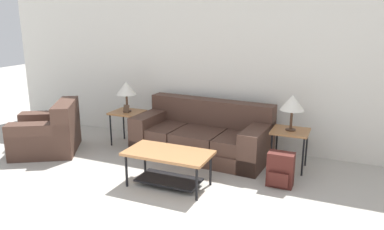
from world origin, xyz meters
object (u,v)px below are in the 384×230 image
Objects in this scene: armchair at (49,134)px; side_table_right at (290,135)px; table_lamp_left at (126,89)px; backpack at (280,170)px; side_table_left at (127,115)px; table_lamp_right at (292,103)px; couch at (203,136)px; coffee_table at (168,161)px.

side_table_right is at bearing 12.61° from armchair.
table_lamp_left is 2.83m from backpack.
table_lamp_right is at bearing 0.00° from side_table_left.
armchair is at bearing -159.74° from couch.
table_lamp_right is (1.30, 1.18, 0.61)m from coffee_table.
backpack is (2.66, -0.63, -0.28)m from side_table_left.
armchair reaches higher than side_table_left.
couch reaches higher than backpack.
side_table_right is 2.70m from table_lamp_left.
coffee_table is 2.16× the size of table_lamp_right.
coffee_table is 1.86m from table_lamp_right.
armchair is at bearing 170.87° from coffee_table.
table_lamp_right is (0.00, 0.00, 0.45)m from side_table_right.
table_lamp_right is at bearing 89.81° from backpack.
side_table_right is 0.45m from table_lamp_right.
armchair reaches higher than backpack.
armchair is 2.87× the size of backpack.
side_table_right is 1.13× the size of table_lamp_right.
table_lamp_left reaches higher than couch.
armchair is at bearing -167.39° from table_lamp_right.
armchair is at bearing -139.81° from side_table_left.
side_table_left is at bearing 138.98° from coffee_table.
coffee_table is (2.32, -0.37, 0.05)m from armchair.
table_lamp_left is (-1.34, -0.04, 0.66)m from couch.
coffee_table is 1.42m from backpack.
table_lamp_left reaches higher than armchair.
couch is 1.22m from coffee_table.
side_table_left is at bearing 166.71° from backpack.
armchair is at bearing -139.81° from table_lamp_left.
armchair is at bearing -177.12° from backpack.
table_lamp_right reaches higher than coffee_table.
backpack is at bearing 23.12° from coffee_table.
side_table_left is at bearing 40.19° from armchair.
coffee_table is 1.91m from table_lamp_left.
table_lamp_left is at bearing 180.00° from side_table_right.
side_table_right is at bearing -0.00° from table_lamp_left.
backpack is at bearing -13.29° from side_table_left.
side_table_left is 2.75m from backpack.
side_table_right is at bearing 42.26° from coffee_table.
table_lamp_left is (-1.36, 1.18, 0.61)m from coffee_table.
backpack is (3.62, 0.18, -0.07)m from armchair.
armchair is 3.63m from backpack.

